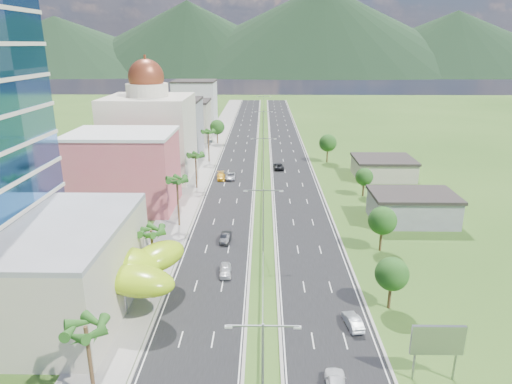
{
  "coord_description": "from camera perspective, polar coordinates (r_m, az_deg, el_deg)",
  "views": [
    {
      "loc": [
        -0.03,
        -55.89,
        31.97
      ],
      "look_at": [
        -1.31,
        20.85,
        7.0
      ],
      "focal_mm": 32.0,
      "sensor_mm": 36.0,
      "label": 1
    }
  ],
  "objects": [
    {
      "name": "streetlight_median_b",
      "position": [
        70.56,
        0.92,
        -2.93
      ],
      "size": [
        6.04,
        0.25,
        11.0
      ],
      "color": "gray",
      "rests_on": "ground"
    },
    {
      "name": "streetlight_median_e",
      "position": [
        197.51,
        0.98,
        10.68
      ],
      "size": [
        6.04,
        0.25,
        11.0
      ],
      "color": "gray",
      "rests_on": "ground"
    },
    {
      "name": "leafy_tree_rc",
      "position": [
        102.19,
        13.38,
        1.85
      ],
      "size": [
        3.85,
        3.85,
        6.33
      ],
      "color": "#47301C",
      "rests_on": "ground"
    },
    {
      "name": "streetlight_median_c",
      "position": [
        108.86,
        0.95,
        4.62
      ],
      "size": [
        6.04,
        0.25,
        11.0
      ],
      "color": "gray",
      "rests_on": "ground"
    },
    {
      "name": "ground",
      "position": [
        64.39,
        0.88,
        -11.75
      ],
      "size": [
        500.0,
        500.0,
        0.0
      ],
      "primitive_type": "plane",
      "color": "#2D5119",
      "rests_on": "ground"
    },
    {
      "name": "road_left",
      "position": [
        149.54,
        -1.94,
        5.67
      ],
      "size": [
        11.0,
        260.0,
        0.04
      ],
      "primitive_type": "cube",
      "color": "black",
      "rests_on": "ground"
    },
    {
      "name": "motorcycle",
      "position": [
        64.86,
        -10.27,
        -11.25
      ],
      "size": [
        0.57,
        1.69,
        1.07
      ],
      "primitive_type": "imported",
      "rotation": [
        0.0,
        0.0,
        0.04
      ],
      "color": "black",
      "rests_on": "road_left"
    },
    {
      "name": "road_right",
      "position": [
        149.54,
        3.84,
        5.64
      ],
      "size": [
        11.0,
        260.0,
        0.04
      ],
      "primitive_type": "cube",
      "color": "black",
      "rests_on": "ground"
    },
    {
      "name": "mountain_ridge",
      "position": [
        510.45,
        7.96,
        14.26
      ],
      "size": [
        860.0,
        140.0,
        90.0
      ],
      "primitive_type": null,
      "color": "black",
      "rests_on": "ground"
    },
    {
      "name": "palm_tree_c",
      "position": [
        82.81,
        -9.85,
        1.28
      ],
      "size": [
        3.6,
        3.6,
        9.6
      ],
      "color": "#47301C",
      "rests_on": "ground"
    },
    {
      "name": "sidewalk_left",
      "position": [
        150.3,
        -5.57,
        5.68
      ],
      "size": [
        7.0,
        260.0,
        0.12
      ],
      "primitive_type": "cube",
      "color": "gray",
      "rests_on": "ground"
    },
    {
      "name": "car_yellow_far_left",
      "position": [
        113.21,
        -4.39,
        1.98
      ],
      "size": [
        2.66,
        5.35,
        1.49
      ],
      "primitive_type": "imported",
      "rotation": [
        0.0,
        0.0,
        0.11
      ],
      "color": "gold",
      "rests_on": "road_left"
    },
    {
      "name": "car_silver_right",
      "position": [
        57.19,
        12.01,
        -15.51
      ],
      "size": [
        2.14,
        4.51,
        1.43
      ],
      "primitive_type": "imported",
      "rotation": [
        0.0,
        0.0,
        3.29
      ],
      "color": "#B8BCC1",
      "rests_on": "road_right"
    },
    {
      "name": "leafy_tree_rb",
      "position": [
        75.43,
        15.53,
        -3.48
      ],
      "size": [
        4.55,
        4.55,
        7.47
      ],
      "color": "#47301C",
      "rests_on": "ground"
    },
    {
      "name": "mall_podium",
      "position": [
        64.9,
        -29.01,
        -8.48
      ],
      "size": [
        30.0,
        24.0,
        11.0
      ],
      "primitive_type": "cube",
      "color": "#B8AF98",
      "rests_on": "ground"
    },
    {
      "name": "leafy_tree_lfar",
      "position": [
        153.96,
        -4.87,
        8.09
      ],
      "size": [
        4.9,
        4.9,
        8.05
      ],
      "color": "#47301C",
      "rests_on": "ground"
    },
    {
      "name": "leafy_tree_rd",
      "position": [
        129.89,
        8.97,
        6.08
      ],
      "size": [
        4.9,
        4.9,
        8.05
      ],
      "color": "#47301C",
      "rests_on": "ground"
    },
    {
      "name": "car_silver_mid_left",
      "position": [
        113.23,
        -3.24,
        2.0
      ],
      "size": [
        2.52,
        5.32,
        1.47
      ],
      "primitive_type": "imported",
      "rotation": [
        0.0,
        0.0,
        0.02
      ],
      "color": "#ABACB3",
      "rests_on": "road_left"
    },
    {
      "name": "midrise_beige",
      "position": [
        162.19,
        -8.73,
        8.78
      ],
      "size": [
        16.0,
        15.0,
        13.0
      ],
      "primitive_type": "cube",
      "color": "#B8AF98",
      "rests_on": "ground"
    },
    {
      "name": "billboard",
      "position": [
        49.85,
        21.74,
        -16.99
      ],
      "size": [
        5.2,
        0.35,
        6.2
      ],
      "color": "gray",
      "rests_on": "ground"
    },
    {
      "name": "car_white_near_right",
      "position": [
        48.07,
        9.95,
        -22.58
      ],
      "size": [
        2.37,
        5.12,
        1.7
      ],
      "primitive_type": "imported",
      "rotation": [
        0.0,
        0.0,
        3.07
      ],
      "color": "white",
      "rests_on": "road_right"
    },
    {
      "name": "midrise_white",
      "position": [
        184.33,
        -7.6,
        10.71
      ],
      "size": [
        16.0,
        15.0,
        18.0
      ],
      "primitive_type": "cube",
      "color": "silver",
      "rests_on": "ground"
    },
    {
      "name": "leafy_tree_ra",
      "position": [
        59.89,
        16.62,
        -9.81
      ],
      "size": [
        4.2,
        4.2,
        6.9
      ],
      "color": "#47301C",
      "rests_on": "ground"
    },
    {
      "name": "car_dark_left",
      "position": [
        77.74,
        -3.82,
        -5.69
      ],
      "size": [
        1.82,
        4.48,
        1.45
      ],
      "primitive_type": "imported",
      "rotation": [
        0.0,
        0.0,
        -0.07
      ],
      "color": "black",
      "rests_on": "road_left"
    },
    {
      "name": "streetlight_median_d",
      "position": [
        152.99,
        0.97,
        8.53
      ],
      "size": [
        6.04,
        0.25,
        11.0
      ],
      "color": "gray",
      "rests_on": "ground"
    },
    {
      "name": "lime_canopy",
      "position": [
        61.8,
        -18.22,
        -8.84
      ],
      "size": [
        18.0,
        15.0,
        7.4
      ],
      "color": "#93BF12",
      "rests_on": "ground"
    },
    {
      "name": "palm_tree_d",
      "position": [
        104.96,
        -7.57,
        4.4
      ],
      "size": [
        3.6,
        3.6,
        8.6
      ],
      "color": "#47301C",
      "rests_on": "ground"
    },
    {
      "name": "palm_tree_e",
      "position": [
        129.03,
        -5.99,
        7.35
      ],
      "size": [
        3.6,
        3.6,
        9.4
      ],
      "color": "#47301C",
      "rests_on": "ground"
    },
    {
      "name": "shed_far",
      "position": [
        118.68,
        15.6,
        2.82
      ],
      "size": [
        14.0,
        12.0,
        4.4
      ],
      "primitive_type": "cube",
      "color": "#B8AF98",
      "rests_on": "ground"
    },
    {
      "name": "midrise_grey",
      "position": [
        140.6,
        -10.21,
        7.92
      ],
      "size": [
        16.0,
        15.0,
        16.0
      ],
      "primitive_type": "cube",
      "color": "gray",
      "rests_on": "ground"
    },
    {
      "name": "median_guardrail",
      "position": [
        131.67,
        0.95,
        4.24
      ],
      "size": [
        0.1,
        216.06,
        0.76
      ],
      "color": "gray",
      "rests_on": "ground"
    },
    {
      "name": "pink_shophouse",
      "position": [
        95.43,
        -16.14,
        2.44
      ],
      "size": [
        20.0,
        15.0,
        15.0
      ],
      "primitive_type": "cube",
      "color": "#C9525F",
      "rests_on": "ground"
    },
    {
      "name": "palm_tree_b",
      "position": [
        64.9,
        -12.96,
        -5.04
      ],
      "size": [
        3.6,
        3.6,
        8.1
      ],
      "color": "#47301C",
      "rests_on": "ground"
    },
    {
      "name": "streetlight_median_a",
      "position": [
        39.88,
        0.84,
        -21.21
      ],
      "size": [
        6.04,
        0.25,
        11.0
      ],
      "color": "gray",
      "rests_on": "ground"
    },
    {
      "name": "car_dark_far_right",
      "position": [
        122.38,
        2.83,
        3.25
      ],
      "size": [
        2.91,
        5.7,
        1.54
      ],
      "primitive_type": "imported",
      "rotation": [
        0.0,
        0.0,
        3.21
      ],
      "color": "black",
      "rests_on": "road_right"
    },
    {
      "name": "shed_near",
      "position": [
        90.54,
        18.95,
        -1.99
      ],
      "size": [
        15.0,
        10.0,
        5.0
      ],
      "primitive_type": "cube",
      "color": "gray",
      "rests_on": "ground"
    },
    {
      "name": "domed_building",
      "position": [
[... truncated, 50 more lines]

